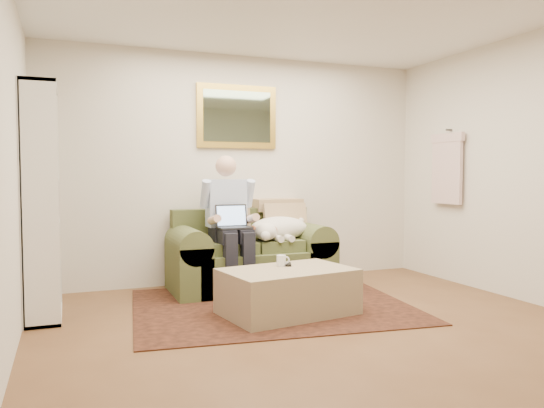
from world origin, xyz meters
TOP-DOWN VIEW (x-y plane):
  - room_shell at (0.00, 0.35)m, footprint 4.51×5.00m
  - rug at (-0.12, 1.22)m, footprint 2.73×2.29m
  - sofa at (-0.06, 2.03)m, footprint 1.71×0.87m
  - seated_man at (-0.32, 1.88)m, footprint 0.56×0.80m
  - laptop at (-0.32, 1.81)m, footprint 0.33×0.26m
  - sleeping_dog at (0.24, 1.95)m, footprint 0.70×0.44m
  - ottoman at (-0.10, 0.90)m, footprint 1.22×0.88m
  - coffee_mug at (-0.09, 1.06)m, footprint 0.08×0.08m
  - tv_remote at (-0.02, 1.07)m, footprint 0.10×0.16m
  - bookshelf at (-2.10, 1.60)m, footprint 0.28×0.80m
  - wall_mirror at (-0.06, 2.47)m, footprint 0.94×0.04m
  - hanging_shirt at (2.19, 1.60)m, footprint 0.06×0.52m

SIDE VIEW (x-z plane):
  - rug at x=-0.12m, z-range 0.00..0.01m
  - ottoman at x=-0.10m, z-range 0.00..0.41m
  - sofa at x=-0.06m, z-range -0.22..0.81m
  - tv_remote at x=-0.02m, z-range 0.41..0.43m
  - coffee_mug at x=-0.09m, z-range 0.41..0.51m
  - sleeping_dog at x=0.24m, z-range 0.52..0.78m
  - seated_man at x=-0.32m, z-range 0.00..1.44m
  - laptop at x=-0.32m, z-range 0.63..0.87m
  - bookshelf at x=-2.10m, z-range 0.00..2.00m
  - room_shell at x=0.00m, z-range 0.00..2.61m
  - hanging_shirt at x=2.19m, z-range 0.90..1.80m
  - wall_mirror at x=-0.06m, z-range 1.54..2.26m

